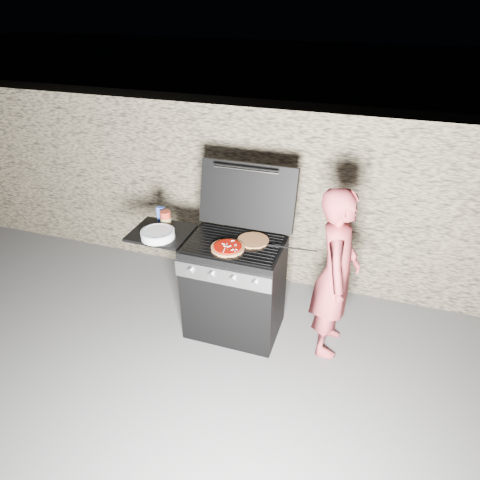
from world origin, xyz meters
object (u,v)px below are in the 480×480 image
(gas_grill, at_px, (208,282))
(pizza_topped, at_px, (228,247))
(person, at_px, (336,274))
(sauce_jar, at_px, (166,219))

(gas_grill, xyz_separation_m, pizza_topped, (0.23, -0.10, 0.47))
(gas_grill, relative_size, person, 0.90)
(pizza_topped, relative_size, person, 0.18)
(sauce_jar, bearing_deg, pizza_topped, -18.03)
(gas_grill, bearing_deg, sauce_jar, 165.24)
(gas_grill, height_order, person, person)
(pizza_topped, distance_m, person, 0.89)
(pizza_topped, xyz_separation_m, sauce_jar, (-0.65, 0.21, 0.05))
(gas_grill, xyz_separation_m, sauce_jar, (-0.42, 0.11, 0.52))
(sauce_jar, distance_m, person, 1.53)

